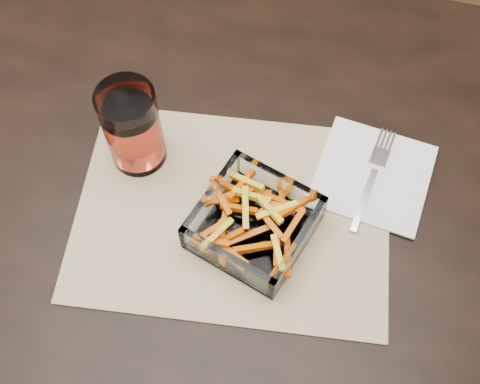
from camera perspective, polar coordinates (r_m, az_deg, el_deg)
name	(u,v)px	position (r m, az deg, el deg)	size (l,w,h in m)	color
dining_table	(175,192)	(0.99, -6.18, -0.02)	(1.60, 0.90, 0.75)	black
placemat	(233,213)	(0.87, -0.69, -1.98)	(0.45, 0.33, 0.00)	tan
glass_bowl	(254,224)	(0.84, 1.32, -3.08)	(0.19, 0.19, 0.06)	white
tumbler	(133,129)	(0.87, -10.11, 5.87)	(0.08, 0.08, 0.14)	white
napkin	(373,175)	(0.92, 12.49, 1.60)	(0.16, 0.16, 0.00)	white
fork	(373,175)	(0.91, 12.49, 1.59)	(0.04, 0.19, 0.00)	silver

